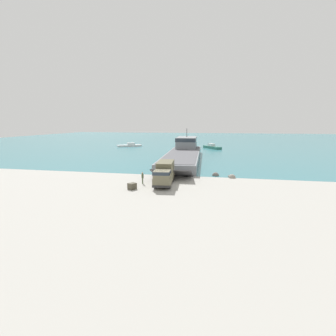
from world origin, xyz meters
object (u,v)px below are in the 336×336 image
(landing_craft, at_px, (184,152))
(soldier_on_ramp, at_px, (143,177))
(military_truck, at_px, (165,173))
(moored_boat_b, at_px, (130,145))
(cargo_crate, at_px, (132,186))
(moored_boat_a, at_px, (212,147))

(landing_craft, distance_m, soldier_on_ramp, 28.17)
(military_truck, xyz_separation_m, moored_boat_b, (-25.39, 56.15, -1.16))
(soldier_on_ramp, distance_m, moored_boat_b, 60.94)
(military_truck, distance_m, soldier_on_ramp, 3.30)
(soldier_on_ramp, xyz_separation_m, moored_boat_b, (-22.20, 56.75, -0.54))
(landing_craft, relative_size, moored_boat_b, 4.64)
(moored_boat_b, height_order, cargo_crate, moored_boat_b)
(moored_boat_a, bearing_deg, soldier_on_ramp, 46.73)
(military_truck, height_order, cargo_crate, military_truck)
(soldier_on_ramp, bearing_deg, military_truck, 163.30)
(landing_craft, bearing_deg, moored_boat_b, 127.19)
(moored_boat_a, xyz_separation_m, moored_boat_b, (-30.45, 1.21, -0.09))
(military_truck, height_order, moored_boat_b, military_truck)
(moored_boat_b, bearing_deg, landing_craft, -172.27)
(moored_boat_a, height_order, moored_boat_b, moored_boat_a)
(landing_craft, xyz_separation_m, cargo_crate, (-2.76, -31.38, -1.29))
(military_truck, bearing_deg, soldier_on_ramp, -84.71)
(cargo_crate, bearing_deg, military_truck, 46.69)
(soldier_on_ramp, bearing_deg, moored_boat_b, -95.85)
(landing_craft, relative_size, military_truck, 5.04)
(landing_craft, distance_m, cargo_crate, 31.53)
(landing_craft, distance_m, military_truck, 27.50)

